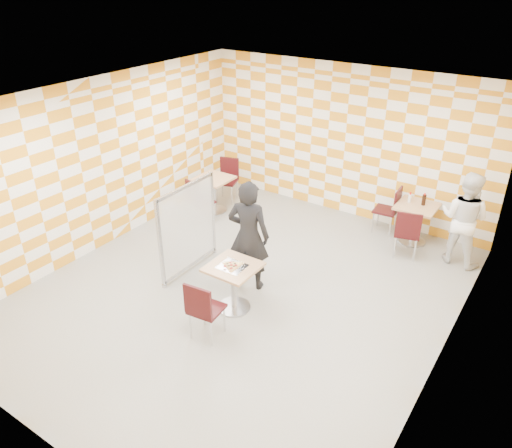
{
  "coord_description": "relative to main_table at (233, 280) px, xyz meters",
  "views": [
    {
      "loc": [
        3.79,
        -5.3,
        4.65
      ],
      "look_at": [
        0.1,
        0.2,
        1.15
      ],
      "focal_mm": 35.0,
      "sensor_mm": 36.0,
      "label": 1
    }
  ],
  "objects": [
    {
      "name": "chair_empty_far",
      "position": [
        -2.41,
        3.1,
        0.04
      ],
      "size": [
        0.53,
        0.53,
        0.92
      ],
      "color": "black",
      "rests_on": "ground"
    },
    {
      "name": "room_shell",
      "position": [
        -0.13,
        0.98,
        0.99
      ],
      "size": [
        7.0,
        7.0,
        7.0
      ],
      "color": "gray",
      "rests_on": "ground"
    },
    {
      "name": "man_white",
      "position": [
        2.42,
        3.24,
        0.32
      ],
      "size": [
        0.89,
        0.74,
        1.66
      ],
      "primitive_type": "imported",
      "rotation": [
        0.0,
        0.0,
        2.99
      ],
      "color": "white",
      "rests_on": "ground"
    },
    {
      "name": "chair_empty_near",
      "position": [
        -2.21,
        1.83,
        0.04
      ],
      "size": [
        0.51,
        0.52,
        0.92
      ],
      "color": "black",
      "rests_on": "ground"
    },
    {
      "name": "second_table",
      "position": [
        1.57,
        3.48,
        0.0
      ],
      "size": [
        0.7,
        0.7,
        0.75
      ],
      "color": "tan",
      "rests_on": "ground"
    },
    {
      "name": "empty_table",
      "position": [
        -2.29,
        2.45,
        0.0
      ],
      "size": [
        0.7,
        0.7,
        0.75
      ],
      "color": "tan",
      "rests_on": "ground"
    },
    {
      "name": "chair_second_front",
      "position": [
        1.64,
        2.84,
        0.04
      ],
      "size": [
        0.52,
        0.52,
        0.92
      ],
      "color": "black",
      "rests_on": "ground"
    },
    {
      "name": "soda_bottle",
      "position": [
        1.65,
        3.56,
        0.34
      ],
      "size": [
        0.07,
        0.07,
        0.23
      ],
      "color": "black",
      "rests_on": "second_table"
    },
    {
      "name": "chair_second_side",
      "position": [
        1.07,
        3.58,
        0.04
      ],
      "size": [
        0.46,
        0.45,
        0.92
      ],
      "color": "black",
      "rests_on": "ground"
    },
    {
      "name": "man_dark",
      "position": [
        -0.16,
        0.63,
        0.4
      ],
      "size": [
        0.75,
        0.6,
        1.81
      ],
      "primitive_type": "imported",
      "rotation": [
        0.0,
        0.0,
        3.42
      ],
      "color": "black",
      "rests_on": "ground"
    },
    {
      "name": "partition",
      "position": [
        -1.26,
        0.47,
        0.28
      ],
      "size": [
        0.08,
        1.38,
        1.55
      ],
      "color": "white",
      "rests_on": "ground"
    },
    {
      "name": "chair_main_front",
      "position": [
        0.07,
        -0.79,
        0.04
      ],
      "size": [
        0.46,
        0.47,
        0.92
      ],
      "color": "black",
      "rests_on": "ground"
    },
    {
      "name": "main_table",
      "position": [
        0.0,
        0.0,
        0.0
      ],
      "size": [
        0.7,
        0.7,
        0.75
      ],
      "color": "tan",
      "rests_on": "ground"
    },
    {
      "name": "pizza_on_foil",
      "position": [
        -0.0,
        -0.02,
        0.26
      ],
      "size": [
        0.4,
        0.4,
        0.04
      ],
      "color": "silver",
      "rests_on": "main_table"
    },
    {
      "name": "sport_bottle",
      "position": [
        1.4,
        3.53,
        0.33
      ],
      "size": [
        0.06,
        0.06,
        0.2
      ],
      "color": "white",
      "rests_on": "second_table"
    }
  ]
}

